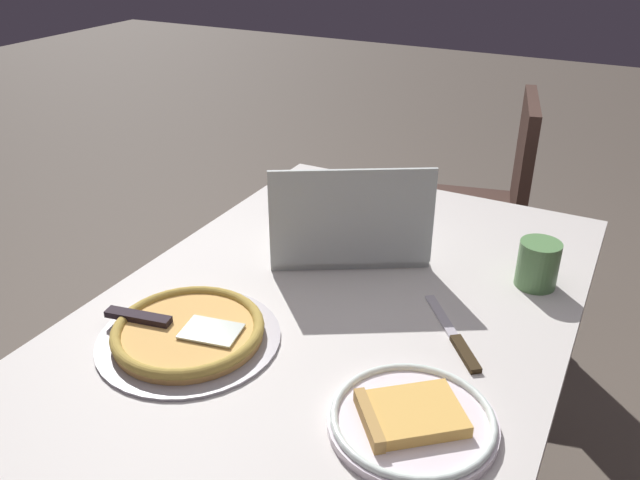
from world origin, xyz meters
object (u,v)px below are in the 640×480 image
laptop (348,234)px  table_knife (456,339)px  pizza_tray (188,332)px  dining_table (335,335)px  drink_cup (538,264)px  chair_near (483,201)px  pizza_plate (411,419)px

laptop → table_knife: bearing=56.5°
table_knife → pizza_tray: bearing=-63.0°
dining_table → pizza_tray: 0.30m
dining_table → laptop: size_ratio=3.13×
laptop → drink_cup: 0.40m
chair_near → laptop: bearing=-5.3°
table_knife → drink_cup: (-0.26, 0.09, 0.05)m
dining_table → pizza_plate: pizza_plate is taller
dining_table → pizza_plate: size_ratio=4.97×
dining_table → chair_near: size_ratio=1.48×
dining_table → chair_near: chair_near is taller
drink_cup → laptop: bearing=-82.3°
laptop → table_knife: laptop is taller
pizza_tray → drink_cup: bearing=132.9°
dining_table → chair_near: bearing=179.0°
table_knife → drink_cup: size_ratio=2.07×
drink_cup → dining_table: bearing=-53.0°
pizza_plate → table_knife: 0.24m
laptop → table_knife: (0.20, 0.31, -0.04)m
pizza_tray → dining_table: bearing=141.4°
dining_table → pizza_tray: size_ratio=3.88×
pizza_plate → table_knife: bearing=-179.3°
drink_cup → pizza_tray: bearing=-47.1°
chair_near → drink_cup: bearing=19.4°
table_knife → chair_near: 1.17m
pizza_tray → table_knife: bearing=117.0°
laptop → pizza_plate: laptop is taller
pizza_tray → table_knife: size_ratio=1.63×
pizza_plate → pizza_tray: pizza_plate is taller
dining_table → pizza_tray: (0.22, -0.18, 0.09)m
pizza_tray → table_knife: pizza_tray is taller
drink_cup → chair_near: chair_near is taller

